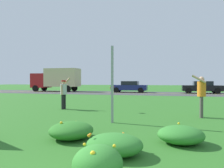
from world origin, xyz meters
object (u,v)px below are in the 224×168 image
Objects in this scene: sign_post_near_path at (112,84)px; person_catcher_orange_shirt at (201,93)px; frisbee_red at (112,87)px; car_navy_center_right at (130,87)px; box_truck_red at (57,79)px; car_black_center_left at (202,87)px; person_thrower_red_cap_gray_shirt at (64,91)px.

sign_post_near_path is 1.57× the size of person_catcher_orange_shirt.
car_navy_center_right reaches higher than frisbee_red.
person_catcher_orange_shirt is 0.26× the size of box_truck_red.
car_black_center_left is at bearing 73.55° from sign_post_near_path.
frisbee_red is (-0.71, 2.78, -0.19)m from sign_post_near_path.
person_catcher_orange_shirt reaches higher than person_thrower_red_cap_gray_shirt.
car_navy_center_right is (0.67, 17.23, -0.21)m from person_thrower_red_cap_gray_shirt.
person_thrower_red_cap_gray_shirt is 0.38× the size of car_navy_center_right.
car_black_center_left and car_navy_center_right have the same top height.
car_black_center_left is 0.67× the size of box_truck_red.
person_thrower_red_cap_gray_shirt is 0.38× the size of car_black_center_left.
car_black_center_left is 19.13m from box_truck_red.
box_truck_red is (-13.12, 20.25, 0.41)m from sign_post_near_path.
car_navy_center_right is 10.41m from box_truck_red.
person_thrower_red_cap_gray_shirt reaches higher than car_black_center_left.
sign_post_near_path is 0.62× the size of car_black_center_left.
person_catcher_orange_shirt reaches higher than frisbee_red.
box_truck_red is (-9.69, 17.23, 0.86)m from person_thrower_red_cap_gray_shirt.
sign_post_near_path is at bearing -75.68° from frisbee_red.
frisbee_red is (2.73, -0.24, 0.25)m from person_thrower_red_cap_gray_shirt.
person_thrower_red_cap_gray_shirt is 2.75m from frisbee_red.
person_catcher_orange_shirt is at bearing 30.85° from sign_post_near_path.
person_thrower_red_cap_gray_shirt is at bearing 175.07° from frisbee_red.
person_catcher_orange_shirt reaches higher than car_navy_center_right.
person_thrower_red_cap_gray_shirt reaches higher than car_navy_center_right.
car_black_center_left is at bearing 61.35° from person_thrower_red_cap_gray_shirt.
frisbee_red is 0.06× the size of car_navy_center_right.
car_black_center_left is at bearing 69.05° from frisbee_red.
car_black_center_left is (5.98, 20.25, -0.65)m from sign_post_near_path.
person_thrower_red_cap_gray_shirt is 0.25× the size of box_truck_red.
car_navy_center_right is at bearing 0.00° from box_truck_red.
frisbee_red is at bearing -4.93° from person_thrower_red_cap_gray_shirt.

